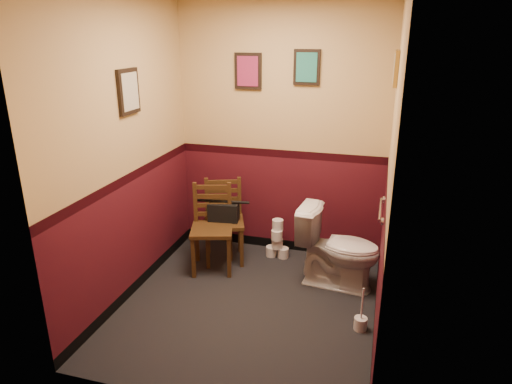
{
  "coord_description": "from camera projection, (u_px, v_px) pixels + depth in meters",
  "views": [
    {
      "loc": [
        1.04,
        -3.37,
        2.34
      ],
      "look_at": [
        0.0,
        0.25,
        1.0
      ],
      "focal_mm": 32.0,
      "sensor_mm": 36.0,
      "label": 1
    }
  ],
  "objects": [
    {
      "name": "wall_front",
      "position": [
        185.0,
        216.0,
        2.57
      ],
      "size": [
        2.2,
        0.0,
        2.7
      ],
      "primitive_type": "cube",
      "rotation": [
        -1.57,
        0.0,
        0.0
      ],
      "color": "#48101A",
      "rests_on": "ground"
    },
    {
      "name": "tp_stack",
      "position": [
        277.0,
        241.0,
        4.93
      ],
      "size": [
        0.25,
        0.15,
        0.43
      ],
      "color": "silver",
      "rests_on": "floor"
    },
    {
      "name": "wall_left",
      "position": [
        126.0,
        152.0,
        3.94
      ],
      "size": [
        0.0,
        2.4,
        2.7
      ],
      "primitive_type": "cube",
      "rotation": [
        1.57,
        0.0,
        1.57
      ],
      "color": "#48101A",
      "rests_on": "ground"
    },
    {
      "name": "chair_left",
      "position": [
        212.0,
        228.0,
        4.64
      ],
      "size": [
        0.51,
        0.51,
        0.88
      ],
      "rotation": [
        0.0,
        0.0,
        0.29
      ],
      "color": "#4D3117",
      "rests_on": "floor"
    },
    {
      "name": "handbag",
      "position": [
        224.0,
        212.0,
        4.75
      ],
      "size": [
        0.33,
        0.2,
        0.23
      ],
      "rotation": [
        0.0,
        0.0,
        0.13
      ],
      "color": "black",
      "rests_on": "chair_right"
    },
    {
      "name": "toilet_brush",
      "position": [
        361.0,
        323.0,
        3.76
      ],
      "size": [
        0.11,
        0.11,
        0.39
      ],
      "color": "silver",
      "rests_on": "floor"
    },
    {
      "name": "framed_print_back_b",
      "position": [
        307.0,
        67.0,
        4.44
      ],
      "size": [
        0.26,
        0.04,
        0.34
      ],
      "color": "black",
      "rests_on": "wall_back"
    },
    {
      "name": "toilet",
      "position": [
        339.0,
        249.0,
        4.32
      ],
      "size": [
        0.83,
        0.52,
        0.77
      ],
      "primitive_type": "imported",
      "rotation": [
        0.0,
        0.0,
        1.46
      ],
      "color": "white",
      "rests_on": "floor"
    },
    {
      "name": "framed_print_back_a",
      "position": [
        248.0,
        71.0,
        4.62
      ],
      "size": [
        0.28,
        0.04,
        0.36
      ],
      "color": "black",
      "rests_on": "wall_back"
    },
    {
      "name": "chair_right",
      "position": [
        224.0,
        221.0,
        4.83
      ],
      "size": [
        0.52,
        0.52,
        0.87
      ],
      "rotation": [
        0.0,
        0.0,
        0.36
      ],
      "color": "#4D3117",
      "rests_on": "floor"
    },
    {
      "name": "framed_print_left",
      "position": [
        129.0,
        92.0,
        3.86
      ],
      "size": [
        0.04,
        0.3,
        0.38
      ],
      "color": "black",
      "rests_on": "wall_left"
    },
    {
      "name": "grab_bar",
      "position": [
        381.0,
        210.0,
        3.74
      ],
      "size": [
        0.05,
        0.56,
        0.06
      ],
      "color": "silver",
      "rests_on": "wall_right"
    },
    {
      "name": "wall_right",
      "position": [
        390.0,
        172.0,
        3.37
      ],
      "size": [
        0.0,
        2.4,
        2.7
      ],
      "primitive_type": "cube",
      "rotation": [
        1.57,
        0.0,
        -1.57
      ],
      "color": "#48101A",
      "rests_on": "ground"
    },
    {
      "name": "framed_print_right",
      "position": [
        396.0,
        68.0,
        3.69
      ],
      "size": [
        0.04,
        0.34,
        0.28
      ],
      "color": "olive",
      "rests_on": "wall_right"
    },
    {
      "name": "floor",
      "position": [
        248.0,
        305.0,
        4.11
      ],
      "size": [
        2.2,
        2.4,
        0.0
      ],
      "primitive_type": "cube",
      "color": "black",
      "rests_on": "ground"
    },
    {
      "name": "wall_back",
      "position": [
        281.0,
        131.0,
        4.74
      ],
      "size": [
        2.2,
        0.0,
        2.7
      ],
      "primitive_type": "cube",
      "rotation": [
        1.57,
        0.0,
        0.0
      ],
      "color": "#48101A",
      "rests_on": "ground"
    }
  ]
}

